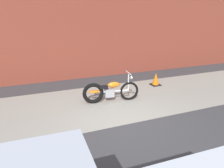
# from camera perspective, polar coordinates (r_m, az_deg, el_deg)

# --- Properties ---
(ground_plane) EXTENTS (80.00, 80.00, 0.00)m
(ground_plane) POSITION_cam_1_polar(r_m,az_deg,el_deg) (5.86, 3.59, -11.17)
(ground_plane) COLOR #38383A
(sidewalk_slab) EXTENTS (36.00, 3.50, 0.01)m
(sidewalk_slab) POSITION_cam_1_polar(r_m,az_deg,el_deg) (7.32, -2.31, -4.97)
(sidewalk_slab) COLOR gray
(sidewalk_slab) RESTS_ON ground
(brick_building_wall) EXTENTS (36.00, 0.50, 5.82)m
(brick_building_wall) POSITION_cam_1_polar(r_m,az_deg,el_deg) (10.06, -9.54, 18.06)
(brick_building_wall) COLOR brown
(brick_building_wall) RESTS_ON ground
(motorcycle_orange) EXTENTS (2.00, 0.64, 1.03)m
(motorcycle_orange) POSITION_cam_1_polar(r_m,az_deg,el_deg) (7.18, -1.35, -2.02)
(motorcycle_orange) COLOR black
(motorcycle_orange) RESTS_ON ground
(traffic_cone) EXTENTS (0.40, 0.40, 0.55)m
(traffic_cone) POSITION_cam_1_polar(r_m,az_deg,el_deg) (9.22, 11.97, 1.17)
(traffic_cone) COLOR orange
(traffic_cone) RESTS_ON ground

